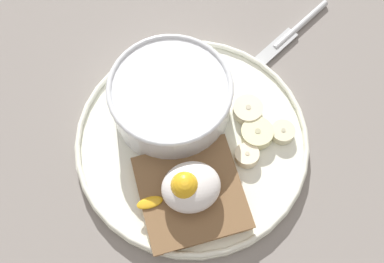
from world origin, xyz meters
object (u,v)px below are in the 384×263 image
(oatmeal_bowl, at_px, (171,99))
(banana_slice_right, at_px, (282,132))
(knife, at_px, (292,33))
(poached_egg, at_px, (190,187))
(banana_slice_front, at_px, (248,110))
(banana_slice_back, at_px, (257,133))
(toast_slice, at_px, (191,193))
(banana_slice_left, at_px, (247,155))

(oatmeal_bowl, height_order, banana_slice_right, oatmeal_bowl)
(knife, bearing_deg, poached_egg, -136.77)
(banana_slice_front, relative_size, banana_slice_right, 1.10)
(banana_slice_back, distance_m, knife, 0.15)
(oatmeal_bowl, distance_m, toast_slice, 0.10)
(banana_slice_back, bearing_deg, poached_egg, -152.75)
(oatmeal_bowl, relative_size, banana_slice_front, 3.52)
(poached_egg, xyz_separation_m, knife, (0.18, 0.17, -0.04))
(oatmeal_bowl, xyz_separation_m, banana_slice_back, (0.08, -0.06, -0.02))
(banana_slice_left, bearing_deg, banana_slice_back, 48.52)
(oatmeal_bowl, xyz_separation_m, toast_slice, (-0.01, -0.10, -0.02))
(knife, bearing_deg, toast_slice, -136.53)
(poached_egg, relative_size, banana_slice_left, 2.62)
(poached_egg, xyz_separation_m, banana_slice_right, (0.12, 0.04, -0.03))
(oatmeal_bowl, height_order, banana_slice_front, oatmeal_bowl)
(poached_egg, bearing_deg, banana_slice_right, 18.90)
(toast_slice, xyz_separation_m, banana_slice_back, (0.09, 0.05, -0.00))
(banana_slice_left, height_order, banana_slice_back, banana_slice_back)
(oatmeal_bowl, relative_size, banana_slice_back, 2.86)
(banana_slice_front, bearing_deg, poached_egg, -139.36)
(toast_slice, height_order, banana_slice_left, toast_slice)
(banana_slice_front, height_order, banana_slice_left, banana_slice_front)
(oatmeal_bowl, bearing_deg, poached_egg, -94.02)
(banana_slice_front, height_order, banana_slice_back, same)
(toast_slice, distance_m, knife, 0.25)
(toast_slice, relative_size, poached_egg, 1.21)
(toast_slice, xyz_separation_m, banana_slice_front, (0.09, 0.08, -0.00))
(banana_slice_back, bearing_deg, banana_slice_right, -12.15)
(banana_slice_back, relative_size, knife, 0.37)
(oatmeal_bowl, relative_size, poached_egg, 1.53)
(oatmeal_bowl, distance_m, knife, 0.19)
(toast_slice, bearing_deg, oatmeal_bowl, 86.83)
(poached_egg, height_order, banana_slice_left, poached_egg)
(banana_slice_front, relative_size, knife, 0.30)
(poached_egg, height_order, banana_slice_back, poached_egg)
(banana_slice_back, bearing_deg, knife, 53.61)
(oatmeal_bowl, relative_size, banana_slice_right, 3.88)
(toast_slice, height_order, banana_slice_front, same)
(banana_slice_front, bearing_deg, toast_slice, -138.87)
(toast_slice, xyz_separation_m, knife, (0.18, 0.17, -0.01))
(banana_slice_left, xyz_separation_m, knife, (0.11, 0.15, -0.01))
(banana_slice_left, bearing_deg, toast_slice, -160.29)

